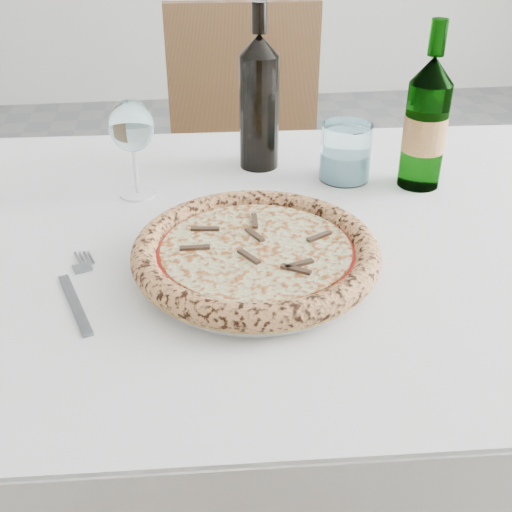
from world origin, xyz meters
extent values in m
cube|color=#54555C|center=(0.00, 0.00, -0.01)|extent=(5.00, 6.00, 0.02)
cube|color=brown|center=(-0.17, -0.12, 0.73)|extent=(1.44, 0.87, 0.04)
cube|color=white|center=(-0.17, -0.12, 0.75)|extent=(1.51, 0.93, 0.01)
cube|color=white|center=(-0.17, 0.31, 0.64)|extent=(1.47, 0.01, 0.22)
cylinder|color=brown|center=(0.47, 0.22, 0.35)|extent=(0.06, 0.06, 0.71)
cube|color=brown|center=(-0.09, 0.61, 0.45)|extent=(0.43, 0.43, 0.04)
cube|color=brown|center=(-0.08, 0.79, 0.70)|extent=(0.41, 0.06, 0.46)
cylinder|color=brown|center=(0.10, 0.78, 0.21)|extent=(0.04, 0.04, 0.43)
cylinder|color=brown|center=(0.08, 0.42, 0.21)|extent=(0.04, 0.04, 0.43)
cylinder|color=brown|center=(-0.26, 0.79, 0.21)|extent=(0.04, 0.04, 0.43)
cylinder|color=brown|center=(-0.27, 0.44, 0.21)|extent=(0.04, 0.04, 0.43)
cylinder|color=silver|center=(-0.17, -0.22, 0.76)|extent=(0.30, 0.30, 0.01)
torus|color=silver|center=(-0.17, -0.22, 0.77)|extent=(0.30, 0.30, 0.01)
cylinder|color=#D6B255|center=(-0.17, -0.22, 0.78)|extent=(0.32, 0.32, 0.01)
torus|color=tan|center=(-0.17, -0.22, 0.78)|extent=(0.33, 0.33, 0.03)
cylinder|color=red|center=(-0.17, -0.22, 0.78)|extent=(0.28, 0.28, 0.00)
cylinder|color=beige|center=(-0.17, -0.22, 0.79)|extent=(0.25, 0.25, 0.00)
cube|color=#4F3224|center=(-0.14, -0.22, 0.79)|extent=(0.04, 0.01, 0.00)
cube|color=#4F3224|center=(-0.14, -0.18, 0.79)|extent=(0.03, 0.03, 0.00)
cube|color=#4F3224|center=(-0.17, -0.15, 0.79)|extent=(0.01, 0.04, 0.00)
cube|color=#4F3224|center=(-0.20, -0.19, 0.79)|extent=(0.03, 0.03, 0.00)
cube|color=#4F3224|center=(-0.23, -0.22, 0.79)|extent=(0.04, 0.01, 0.00)
cube|color=#4F3224|center=(-0.23, -0.28, 0.79)|extent=(0.03, 0.03, 0.00)
cube|color=#4F3224|center=(-0.17, -0.27, 0.79)|extent=(0.01, 0.04, 0.00)
cube|color=#4F3224|center=(-0.13, -0.27, 0.79)|extent=(0.03, 0.03, 0.00)
cube|color=slate|center=(-0.41, -0.28, 0.76)|extent=(0.06, 0.14, 0.00)
cube|color=slate|center=(-0.41, -0.19, 0.76)|extent=(0.03, 0.03, 0.00)
cylinder|color=slate|center=(-0.41, -0.17, 0.76)|extent=(0.00, 0.03, 0.00)
cylinder|color=slate|center=(-0.41, -0.17, 0.76)|extent=(0.00, 0.03, 0.00)
cylinder|color=slate|center=(-0.40, -0.17, 0.76)|extent=(0.00, 0.03, 0.00)
cylinder|color=slate|center=(-0.40, -0.17, 0.76)|extent=(0.00, 0.03, 0.00)
cylinder|color=white|center=(-0.34, 0.03, 0.76)|extent=(0.06, 0.06, 0.00)
cylinder|color=white|center=(-0.34, 0.03, 0.80)|extent=(0.01, 0.01, 0.08)
ellipsoid|color=white|center=(-0.34, 0.03, 0.88)|extent=(0.07, 0.07, 0.08)
cylinder|color=white|center=(0.02, 0.05, 0.80)|extent=(0.09, 0.09, 0.10)
cylinder|color=#C2E6FF|center=(0.02, 0.05, 0.78)|extent=(0.08, 0.08, 0.05)
cylinder|color=#2C7326|center=(0.14, 0.01, 0.84)|extent=(0.07, 0.07, 0.17)
cone|color=#2C7326|center=(0.14, 0.01, 0.95)|extent=(0.07, 0.07, 0.04)
cylinder|color=#2C7326|center=(0.14, 0.01, 1.00)|extent=(0.03, 0.03, 0.05)
cylinder|color=#D6C95B|center=(0.14, 0.01, 0.85)|extent=(0.07, 0.07, 0.06)
cylinder|color=black|center=(-0.12, 0.13, 0.86)|extent=(0.07, 0.07, 0.20)
cone|color=black|center=(-0.12, 0.13, 0.97)|extent=(0.07, 0.07, 0.04)
cylinder|color=black|center=(-0.12, 0.13, 1.01)|extent=(0.03, 0.03, 0.05)
camera|label=1|loc=(-0.26, -0.95, 1.22)|focal=45.00mm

